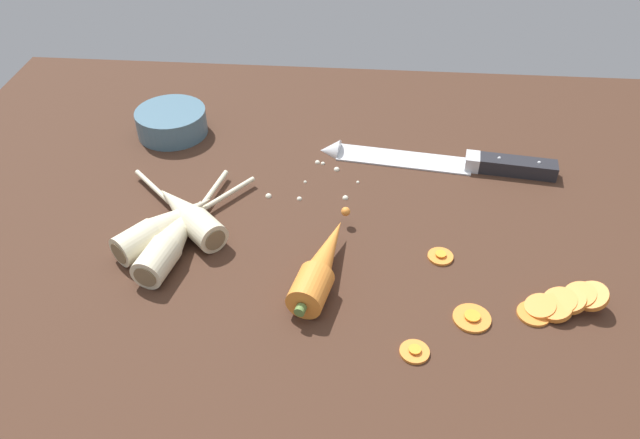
% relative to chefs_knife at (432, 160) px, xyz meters
% --- Properties ---
extents(ground_plane, '(1.20, 0.90, 0.04)m').
position_rel_chefs_knife_xyz_m(ground_plane, '(-0.15, -0.14, -0.03)').
color(ground_plane, '#42281C').
extents(chefs_knife, '(0.35, 0.08, 0.04)m').
position_rel_chefs_knife_xyz_m(chefs_knife, '(0.00, 0.00, 0.00)').
color(chefs_knife, silver).
rests_on(chefs_knife, ground_plane).
extents(whole_carrot, '(0.07, 0.19, 0.04)m').
position_rel_chefs_knife_xyz_m(whole_carrot, '(-0.15, -0.25, 0.01)').
color(whole_carrot, orange).
rests_on(whole_carrot, ground_plane).
extents(parsnip_front, '(0.07, 0.23, 0.04)m').
position_rel_chefs_knife_xyz_m(parsnip_front, '(-0.33, -0.22, 0.01)').
color(parsnip_front, beige).
rests_on(parsnip_front, ground_plane).
extents(parsnip_mid_left, '(0.16, 0.16, 0.04)m').
position_rel_chefs_knife_xyz_m(parsnip_mid_left, '(-0.33, -0.17, 0.01)').
color(parsnip_mid_left, beige).
rests_on(parsnip_mid_left, ground_plane).
extents(parsnip_mid_right, '(0.15, 0.19, 0.04)m').
position_rel_chefs_knife_xyz_m(parsnip_mid_right, '(-0.35, -0.20, 0.01)').
color(parsnip_mid_right, beige).
rests_on(parsnip_mid_right, ground_plane).
extents(carrot_slice_stack, '(0.10, 0.06, 0.03)m').
position_rel_chefs_knife_xyz_m(carrot_slice_stack, '(0.13, -0.28, 0.00)').
color(carrot_slice_stack, orange).
rests_on(carrot_slice_stack, ground_plane).
extents(carrot_slice_stray_near, '(0.03, 0.03, 0.01)m').
position_rel_chefs_knife_xyz_m(carrot_slice_stray_near, '(-0.04, -0.36, -0.00)').
color(carrot_slice_stray_near, orange).
rests_on(carrot_slice_stray_near, ground_plane).
extents(carrot_slice_stray_mid, '(0.03, 0.03, 0.01)m').
position_rel_chefs_knife_xyz_m(carrot_slice_stray_mid, '(-0.00, -0.21, -0.00)').
color(carrot_slice_stray_mid, orange).
rests_on(carrot_slice_stray_mid, ground_plane).
extents(carrot_slice_stray_far, '(0.04, 0.04, 0.01)m').
position_rel_chefs_knife_xyz_m(carrot_slice_stray_far, '(0.03, -0.31, -0.00)').
color(carrot_slice_stray_far, orange).
rests_on(carrot_slice_stray_far, ground_plane).
extents(prep_bowl, '(0.11, 0.11, 0.04)m').
position_rel_chefs_knife_xyz_m(prep_bowl, '(-0.41, 0.05, 0.01)').
color(prep_bowl, slate).
rests_on(prep_bowl, ground_plane).
extents(mince_crumbs, '(0.13, 0.12, 0.01)m').
position_rel_chefs_knife_xyz_m(mince_crumbs, '(-0.17, -0.06, -0.00)').
color(mince_crumbs, silver).
rests_on(mince_crumbs, ground_plane).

